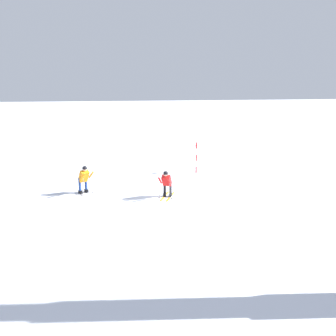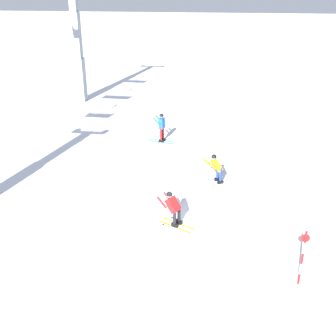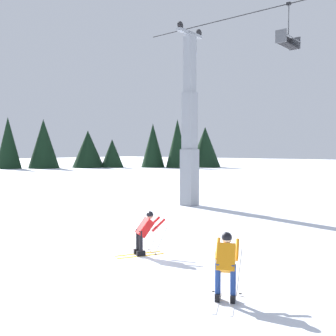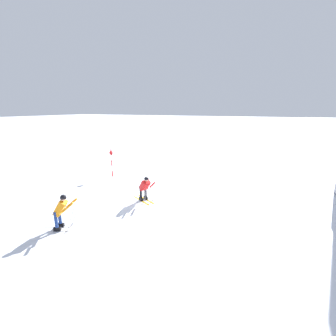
% 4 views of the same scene
% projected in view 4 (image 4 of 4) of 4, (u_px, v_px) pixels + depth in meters
% --- Properties ---
extents(ground_plane, '(260.00, 260.00, 0.00)m').
position_uv_depth(ground_plane, '(138.00, 194.00, 13.64)').
color(ground_plane, white).
extents(skier_carving_main, '(1.25, 1.72, 1.57)m').
position_uv_depth(skier_carving_main, '(145.00, 187.00, 12.37)').
color(skier_carving_main, yellow).
rests_on(skier_carving_main, ground_plane).
extents(trail_marker_pole, '(0.07, 0.28, 2.02)m').
position_uv_depth(trail_marker_pole, '(112.00, 162.00, 16.81)').
color(trail_marker_pole, red).
rests_on(trail_marker_pole, ground_plane).
extents(skier_distant_downhill, '(1.22, 1.69, 1.67)m').
position_uv_depth(skier_distant_downhill, '(61.00, 209.00, 9.45)').
color(skier_distant_downhill, white).
rests_on(skier_distant_downhill, ground_plane).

